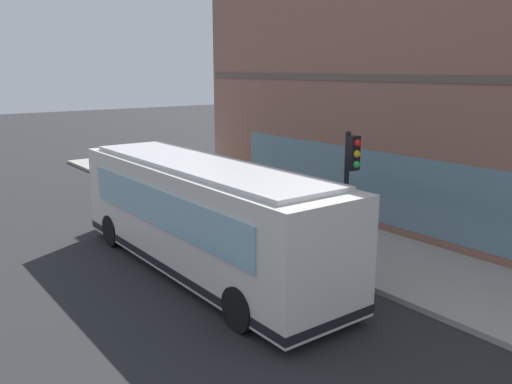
# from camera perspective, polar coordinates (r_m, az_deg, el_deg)

# --- Properties ---
(ground) EXTENTS (120.00, 120.00, 0.00)m
(ground) POSITION_cam_1_polar(r_m,az_deg,el_deg) (14.82, -5.09, -8.68)
(ground) COLOR #262628
(sidewalk_curb) EXTENTS (3.98, 40.00, 0.15)m
(sidewalk_curb) POSITION_cam_1_polar(r_m,az_deg,el_deg) (17.49, 7.80, -5.04)
(sidewalk_curb) COLOR #9E9991
(sidewalk_curb) RESTS_ON ground
(building_corner) EXTENTS (7.95, 19.77, 9.45)m
(building_corner) POSITION_cam_1_polar(r_m,az_deg,el_deg) (21.28, 19.84, 10.26)
(building_corner) COLOR #8C5B4C
(building_corner) RESTS_ON ground
(city_bus_nearside) EXTENTS (2.63, 10.05, 3.07)m
(city_bus_nearside) POSITION_cam_1_polar(r_m,az_deg,el_deg) (14.49, -5.81, -2.70)
(city_bus_nearside) COLOR silver
(city_bus_nearside) RESTS_ON ground
(traffic_light_near_corner) EXTENTS (0.32, 0.49, 3.73)m
(traffic_light_near_corner) POSITION_cam_1_polar(r_m,az_deg,el_deg) (14.25, 10.06, 1.86)
(traffic_light_near_corner) COLOR black
(traffic_light_near_corner) RESTS_ON sidewalk_curb
(pedestrian_walking_along_curb) EXTENTS (0.32, 0.32, 1.70)m
(pedestrian_walking_along_curb) POSITION_cam_1_polar(r_m,az_deg,el_deg) (23.16, -6.20, 2.17)
(pedestrian_walking_along_curb) COLOR #B23338
(pedestrian_walking_along_curb) RESTS_ON sidewalk_curb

